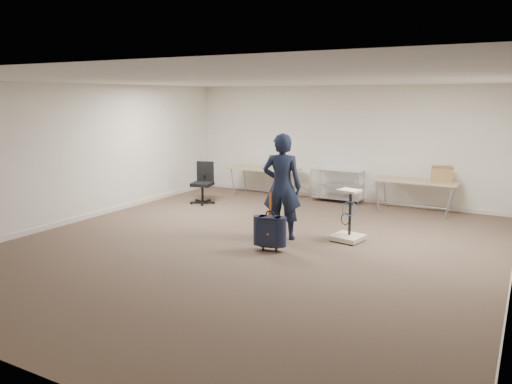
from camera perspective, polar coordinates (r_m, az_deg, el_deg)
The scene contains 10 objects.
ground at distance 8.66m, azimuth -0.42°, elevation -6.18°, with size 9.00×9.00×0.00m, color #4E3C2F.
room_shell at distance 9.83m, azimuth 3.56°, elevation -3.81°, with size 8.00×9.00×9.00m.
folding_table_left at distance 12.79m, azimuth 0.89°, elevation 2.53°, with size 1.80×0.75×0.73m.
folding_table_right at distance 11.52m, azimuth 17.79°, elevation 1.06°, with size 1.80×0.75×0.73m.
wire_shelf at distance 12.29m, azimuth 9.27°, elevation 0.92°, with size 1.22×0.47×0.80m.
person at distance 8.90m, azimuth 2.98°, elevation 0.62°, with size 0.70×0.46×1.91m, color black.
suitcase at distance 8.31m, azimuth 1.59°, elevation -4.51°, with size 0.39×0.27×0.99m.
office_chair at distance 12.06m, azimuth -6.08°, elevation 0.13°, with size 0.60×0.60×0.99m.
equipment_cart at distance 9.05m, azimuth 10.49°, elevation -4.00°, with size 0.59×0.59×0.93m.
cardboard_box at distance 11.46m, azimuth 20.50°, elevation 1.93°, with size 0.44×0.33×0.33m, color #9F7C4A.
Camera 1 is at (4.08, -7.20, 2.55)m, focal length 35.00 mm.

